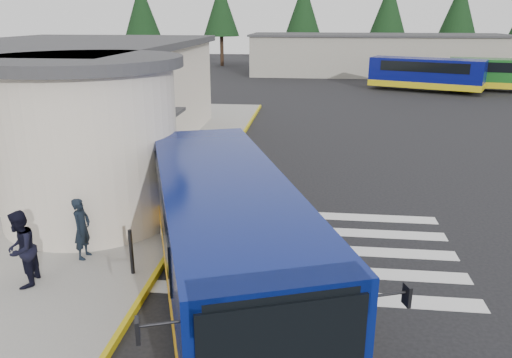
# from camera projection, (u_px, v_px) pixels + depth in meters

# --- Properties ---
(ground) EXTENTS (140.00, 140.00, 0.00)m
(ground) POSITION_uv_depth(u_px,v_px,m) (323.00, 237.00, 14.27)
(ground) COLOR black
(ground) RESTS_ON ground
(sidewalk) EXTENTS (10.00, 34.00, 0.15)m
(sidewalk) POSITION_uv_depth(u_px,v_px,m) (84.00, 180.00, 19.00)
(sidewalk) COLOR gray
(sidewalk) RESTS_ON ground
(curb_strip) EXTENTS (0.12, 34.00, 0.16)m
(curb_strip) POSITION_uv_depth(u_px,v_px,m) (212.00, 185.00, 18.46)
(curb_strip) COLOR gold
(curb_strip) RESTS_ON ground
(station_building) EXTENTS (12.70, 18.70, 4.80)m
(station_building) POSITION_uv_depth(u_px,v_px,m) (67.00, 101.00, 21.17)
(station_building) COLOR beige
(station_building) RESTS_ON ground
(crosswalk) EXTENTS (8.00, 5.35, 0.01)m
(crosswalk) POSITION_uv_depth(u_px,v_px,m) (305.00, 248.00, 13.57)
(crosswalk) COLOR silver
(crosswalk) RESTS_ON ground
(depot_building) EXTENTS (26.40, 8.40, 4.20)m
(depot_building) POSITION_uv_depth(u_px,v_px,m) (376.00, 55.00, 52.59)
(depot_building) COLOR gray
(depot_building) RESTS_ON ground
(tree_line) EXTENTS (58.40, 4.40, 10.00)m
(tree_line) POSITION_uv_depth(u_px,v_px,m) (374.00, 9.00, 58.66)
(tree_line) COLOR black
(tree_line) RESTS_ON ground
(transit_bus) EXTENTS (6.00, 10.23, 2.82)m
(transit_bus) POSITION_uv_depth(u_px,v_px,m) (225.00, 242.00, 10.85)
(transit_bus) COLOR #08145D
(transit_bus) RESTS_ON ground
(pedestrian_a) EXTENTS (0.42, 0.61, 1.59)m
(pedestrian_a) POSITION_uv_depth(u_px,v_px,m) (82.00, 228.00, 12.53)
(pedestrian_a) COLOR black
(pedestrian_a) RESTS_ON sidewalk
(pedestrian_b) EXTENTS (0.81, 0.97, 1.80)m
(pedestrian_b) POSITION_uv_depth(u_px,v_px,m) (21.00, 249.00, 11.19)
(pedestrian_b) COLOR black
(pedestrian_b) RESTS_ON sidewalk
(bollard) EXTENTS (0.09, 0.09, 1.13)m
(bollard) POSITION_uv_depth(u_px,v_px,m) (131.00, 252.00, 11.81)
(bollard) COLOR black
(bollard) RESTS_ON sidewalk
(far_bus_a) EXTENTS (9.28, 5.81, 2.32)m
(far_bus_a) POSITION_uv_depth(u_px,v_px,m) (426.00, 73.00, 41.14)
(far_bus_a) COLOR #070C5A
(far_bus_a) RESTS_ON ground
(far_bus_b) EXTENTS (9.16, 4.28, 2.28)m
(far_bus_b) POSITION_uv_depth(u_px,v_px,m) (506.00, 74.00, 41.04)
(far_bus_b) COLOR #16551A
(far_bus_b) RESTS_ON ground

